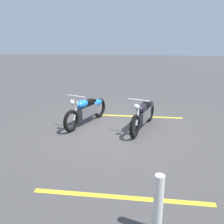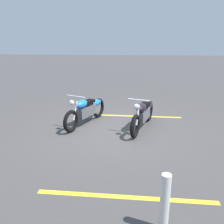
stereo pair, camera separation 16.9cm
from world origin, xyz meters
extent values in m
plane|color=#474444|center=(0.00, 0.00, 0.00)|extent=(60.00, 60.00, 0.00)
torus|color=black|center=(0.30, -1.20, 0.34)|extent=(0.66, 0.36, 0.67)
torus|color=black|center=(-1.14, -0.59, 0.34)|extent=(0.66, 0.36, 0.67)
cube|color=#59595E|center=(-0.46, -0.88, 0.42)|extent=(0.86, 0.53, 0.32)
ellipsoid|color=blue|center=(-0.22, -0.98, 0.72)|extent=(0.59, 0.46, 0.24)
ellipsoid|color=blue|center=(-0.99, -0.65, 0.56)|extent=(0.61, 0.44, 0.22)
cube|color=black|center=(-0.58, -0.83, 0.70)|extent=(0.50, 0.39, 0.09)
cylinder|color=silver|center=(0.09, -1.11, 0.60)|extent=(0.27, 0.16, 0.56)
cylinder|color=silver|center=(0.04, -1.09, 1.02)|extent=(0.28, 0.58, 0.04)
sphere|color=silver|center=(0.22, -1.17, 0.88)|extent=(0.15, 0.15, 0.15)
cylinder|color=silver|center=(-0.89, -0.85, 0.26)|extent=(0.68, 0.36, 0.09)
torus|color=black|center=(0.57, 0.66, 0.34)|extent=(0.67, 0.31, 0.67)
torus|color=black|center=(-0.91, 1.14, 0.34)|extent=(0.67, 0.31, 0.67)
cube|color=#59595E|center=(-0.22, 0.91, 0.42)|extent=(0.87, 0.47, 0.32)
ellipsoid|color=black|center=(0.04, 0.83, 0.72)|extent=(0.58, 0.43, 0.24)
ellipsoid|color=black|center=(-0.76, 1.09, 0.56)|extent=(0.61, 0.40, 0.22)
cube|color=black|center=(-0.34, 0.95, 0.70)|extent=(0.49, 0.36, 0.09)
cylinder|color=silver|center=(0.35, 0.73, 0.60)|extent=(0.27, 0.14, 0.56)
cylinder|color=silver|center=(0.30, 0.74, 1.02)|extent=(0.22, 0.60, 0.04)
sphere|color=silver|center=(0.50, 0.68, 0.88)|extent=(0.15, 0.15, 0.15)
cylinder|color=silver|center=(-0.64, 0.90, 0.26)|extent=(0.69, 0.30, 0.09)
cylinder|color=white|center=(3.98, 1.04, 0.46)|extent=(0.14, 0.14, 0.92)
cube|color=yellow|center=(-1.35, 0.68, 0.00)|extent=(0.20, 3.20, 0.01)
cube|color=yellow|center=(3.25, 0.48, 0.00)|extent=(0.20, 3.20, 0.01)
camera|label=1|loc=(6.94, 0.70, 2.72)|focal=39.49mm
camera|label=2|loc=(6.96, 0.54, 2.72)|focal=39.49mm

